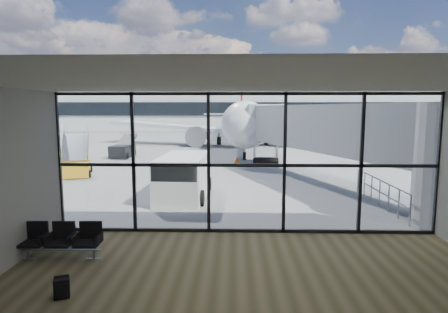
{
  "coord_description": "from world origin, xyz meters",
  "views": [
    {
      "loc": [
        -0.4,
        -11.73,
        3.97
      ],
      "look_at": [
        -0.79,
        3.0,
        2.1
      ],
      "focal_mm": 30.0,
      "sensor_mm": 36.0,
      "label": 1
    }
  ],
  "objects_px": {
    "seating_row": "(62,238)",
    "backpack": "(62,288)",
    "belt_loader": "(123,150)",
    "airliner": "(243,120)",
    "mobile_stairs": "(76,166)",
    "service_van": "(183,177)"
  },
  "relations": [
    {
      "from": "backpack",
      "to": "belt_loader",
      "type": "xyz_separation_m",
      "value": [
        -5.6,
        23.29,
        0.37
      ]
    },
    {
      "from": "seating_row",
      "to": "backpack",
      "type": "distance_m",
      "value": 2.42
    },
    {
      "from": "belt_loader",
      "to": "mobile_stairs",
      "type": "bearing_deg",
      "value": -90.34
    },
    {
      "from": "seating_row",
      "to": "airliner",
      "type": "bearing_deg",
      "value": 78.83
    },
    {
      "from": "backpack",
      "to": "service_van",
      "type": "distance_m",
      "value": 9.11
    },
    {
      "from": "seating_row",
      "to": "mobile_stairs",
      "type": "xyz_separation_m",
      "value": [
        -4.92,
        12.46,
        0.04
      ]
    },
    {
      "from": "airliner",
      "to": "backpack",
      "type": "bearing_deg",
      "value": -96.81
    },
    {
      "from": "airliner",
      "to": "belt_loader",
      "type": "distance_m",
      "value": 15.91
    },
    {
      "from": "airliner",
      "to": "service_van",
      "type": "height_order",
      "value": "airliner"
    },
    {
      "from": "service_van",
      "to": "belt_loader",
      "type": "distance_m",
      "value": 15.92
    },
    {
      "from": "backpack",
      "to": "airliner",
      "type": "distance_m",
      "value": 35.69
    },
    {
      "from": "service_van",
      "to": "airliner",
      "type": "bearing_deg",
      "value": 85.26
    },
    {
      "from": "belt_loader",
      "to": "airliner",
      "type": "bearing_deg",
      "value": 51.39
    },
    {
      "from": "mobile_stairs",
      "to": "seating_row",
      "type": "bearing_deg",
      "value": -86.84
    },
    {
      "from": "service_van",
      "to": "mobile_stairs",
      "type": "distance_m",
      "value": 9.23
    },
    {
      "from": "belt_loader",
      "to": "mobile_stairs",
      "type": "xyz_separation_m",
      "value": [
        -0.31,
        -8.65,
        -0.04
      ]
    },
    {
      "from": "belt_loader",
      "to": "backpack",
      "type": "bearing_deg",
      "value": -74.76
    },
    {
      "from": "service_van",
      "to": "mobile_stairs",
      "type": "relative_size",
      "value": 1.23
    },
    {
      "from": "backpack",
      "to": "airliner",
      "type": "relative_size",
      "value": 0.01
    },
    {
      "from": "service_van",
      "to": "mobile_stairs",
      "type": "xyz_separation_m",
      "value": [
        -7.27,
        5.67,
        -0.42
      ]
    },
    {
      "from": "seating_row",
      "to": "backpack",
      "type": "xyz_separation_m",
      "value": [
        0.99,
        -2.18,
        -0.3
      ]
    },
    {
      "from": "backpack",
      "to": "belt_loader",
      "type": "height_order",
      "value": "belt_loader"
    }
  ]
}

